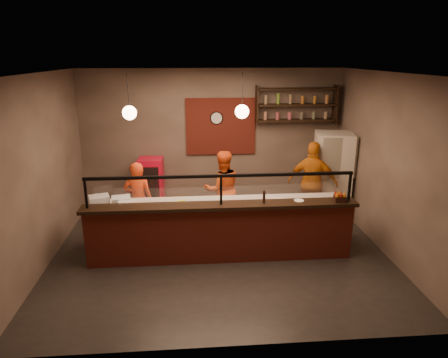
{
  "coord_description": "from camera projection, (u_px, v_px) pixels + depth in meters",
  "views": [
    {
      "loc": [
        -0.46,
        -6.61,
        3.49
      ],
      "look_at": [
        0.1,
        0.3,
        1.32
      ],
      "focal_mm": 32.0,
      "sensor_mm": 36.0,
      "label": 1
    }
  ],
  "objects": [
    {
      "name": "fridge",
      "position": [
        332.0,
        175.0,
        8.83
      ],
      "size": [
        0.91,
        0.87,
        1.88
      ],
      "primitive_type": "cube",
      "rotation": [
        0.0,
        0.0,
        -0.2
      ],
      "color": "beige",
      "rests_on": "floor"
    },
    {
      "name": "red_cooler",
      "position": [
        152.0,
        185.0,
        9.12
      ],
      "size": [
        0.56,
        0.51,
        1.26
      ],
      "primitive_type": "cube",
      "rotation": [
        0.0,
        0.0,
        -0.03
      ],
      "color": "red",
      "rests_on": "floor"
    },
    {
      "name": "brick_patch",
      "position": [
        221.0,
        127.0,
        9.17
      ],
      "size": [
        1.6,
        0.04,
        1.3
      ],
      "primitive_type": "cube",
      "color": "maroon",
      "rests_on": "wall_back"
    },
    {
      "name": "prep_tub_a",
      "position": [
        99.0,
        200.0,
        7.14
      ],
      "size": [
        0.41,
        0.37,
        0.17
      ],
      "primitive_type": "cube",
      "rotation": [
        0.0,
        0.0,
        0.31
      ],
      "color": "silver",
      "rests_on": "worktop"
    },
    {
      "name": "cook_left",
      "position": [
        138.0,
        199.0,
        7.84
      ],
      "size": [
        0.57,
        0.38,
        1.52
      ],
      "primitive_type": "imported",
      "rotation": [
        0.0,
        0.0,
        3.11
      ],
      "color": "red",
      "rests_on": "floor"
    },
    {
      "name": "wall_right",
      "position": [
        387.0,
        165.0,
        7.12
      ],
      "size": [
        0.0,
        5.0,
        5.0
      ],
      "primitive_type": "plane",
      "rotation": [
        1.57,
        0.0,
        -1.57
      ],
      "color": "#786458",
      "rests_on": "floor"
    },
    {
      "name": "wall_shelving",
      "position": [
        296.0,
        105.0,
        9.0
      ],
      "size": [
        1.84,
        0.28,
        0.85
      ],
      "color": "black",
      "rests_on": "wall_back"
    },
    {
      "name": "prep_tub_b",
      "position": [
        121.0,
        201.0,
        7.12
      ],
      "size": [
        0.37,
        0.32,
        0.16
      ],
      "primitive_type": "cube",
      "rotation": [
        0.0,
        0.0,
        0.2
      ],
      "color": "white",
      "rests_on": "worktop"
    },
    {
      "name": "pizza_dough",
      "position": [
        279.0,
        202.0,
        7.29
      ],
      "size": [
        0.66,
        0.66,
        0.01
      ],
      "primitive_type": "cylinder",
      "rotation": [
        0.0,
        0.0,
        -0.38
      ],
      "color": "white",
      "rests_on": "worktop"
    },
    {
      "name": "cook_mid",
      "position": [
        222.0,
        189.0,
        8.27
      ],
      "size": [
        0.9,
        0.76,
        1.63
      ],
      "primitive_type": "imported",
      "rotation": [
        0.0,
        0.0,
        3.34
      ],
      "color": "#DB4B14",
      "rests_on": "floor"
    },
    {
      "name": "rolling_pin",
      "position": [
        176.0,
        203.0,
        7.2
      ],
      "size": [
        0.32,
        0.2,
        0.06
      ],
      "primitive_type": "cylinder",
      "rotation": [
        0.0,
        1.57,
        0.48
      ],
      "color": "#CBD122",
      "rests_on": "worktop"
    },
    {
      "name": "pendant_right",
      "position": [
        242.0,
        111.0,
        6.83
      ],
      "size": [
        0.24,
        0.24,
        0.77
      ],
      "color": "black",
      "rests_on": "ceiling"
    },
    {
      "name": "counter_ledge",
      "position": [
        221.0,
        206.0,
        6.77
      ],
      "size": [
        4.7,
        0.37,
        0.06
      ],
      "primitive_type": "cube",
      "color": "black",
      "rests_on": "service_counter"
    },
    {
      "name": "pepper_mill",
      "position": [
        264.0,
        197.0,
        6.79
      ],
      "size": [
        0.06,
        0.06,
        0.21
      ],
      "primitive_type": "cylinder",
      "rotation": [
        0.0,
        0.0,
        0.38
      ],
      "color": "black",
      "rests_on": "counter_ledge"
    },
    {
      "name": "worktop_cabinet",
      "position": [
        219.0,
        226.0,
        7.43
      ],
      "size": [
        4.6,
        0.75,
        0.85
      ],
      "primitive_type": "cube",
      "color": "gray",
      "rests_on": "floor"
    },
    {
      "name": "small_plate",
      "position": [
        299.0,
        201.0,
        6.91
      ],
      "size": [
        0.22,
        0.22,
        0.01
      ],
      "primitive_type": "cylinder",
      "rotation": [
        0.0,
        0.0,
        -0.37
      ],
      "color": "white",
      "rests_on": "counter_ledge"
    },
    {
      "name": "worktop",
      "position": [
        219.0,
        204.0,
        7.3
      ],
      "size": [
        4.6,
        0.75,
        0.05
      ],
      "primitive_type": "cube",
      "color": "beige",
      "rests_on": "worktop_cabinet"
    },
    {
      "name": "wall_left",
      "position": [
        41.0,
        173.0,
        6.66
      ],
      "size": [
        0.0,
        5.0,
        5.0
      ],
      "primitive_type": "plane",
      "rotation": [
        1.57,
        0.0,
        1.57
      ],
      "color": "#786458",
      "rests_on": "floor"
    },
    {
      "name": "ceiling",
      "position": [
        219.0,
        73.0,
        6.41
      ],
      "size": [
        6.0,
        6.0,
        0.0
      ],
      "primitive_type": "plane",
      "rotation": [
        3.14,
        0.0,
        0.0
      ],
      "color": "#332A27",
      "rests_on": "wall_back"
    },
    {
      "name": "wall_front",
      "position": [
        235.0,
        229.0,
        4.51
      ],
      "size": [
        6.0,
        0.0,
        6.0
      ],
      "primitive_type": "plane",
      "rotation": [
        -1.57,
        0.0,
        0.0
      ],
      "color": "#786458",
      "rests_on": "floor"
    },
    {
      "name": "service_counter",
      "position": [
        221.0,
        234.0,
        6.93
      ],
      "size": [
        4.6,
        0.25,
        1.0
      ],
      "primitive_type": "cube",
      "color": "maroon",
      "rests_on": "floor"
    },
    {
      "name": "prep_tub_c",
      "position": [
        127.0,
        206.0,
        6.93
      ],
      "size": [
        0.33,
        0.29,
        0.14
      ],
      "primitive_type": "cube",
      "rotation": [
        0.0,
        0.0,
        0.28
      ],
      "color": "white",
      "rests_on": "worktop"
    },
    {
      "name": "wall_clock",
      "position": [
        216.0,
        118.0,
        9.09
      ],
      "size": [
        0.3,
        0.04,
        0.3
      ],
      "primitive_type": "cylinder",
      "rotation": [
        1.57,
        0.0,
        0.0
      ],
      "color": "black",
      "rests_on": "wall_back"
    },
    {
      "name": "wall_back",
      "position": [
        212.0,
        139.0,
        9.27
      ],
      "size": [
        6.0,
        0.0,
        6.0
      ],
      "primitive_type": "plane",
      "rotation": [
        1.57,
        0.0,
        0.0
      ],
      "color": "#786458",
      "rests_on": "floor"
    },
    {
      "name": "pendant_left",
      "position": [
        130.0,
        113.0,
        6.68
      ],
      "size": [
        0.24,
        0.24,
        0.77
      ],
      "color": "black",
      "rests_on": "ceiling"
    },
    {
      "name": "floor",
      "position": [
        220.0,
        252.0,
        7.37
      ],
      "size": [
        6.0,
        6.0,
        0.0
      ],
      "primitive_type": "plane",
      "color": "black",
      "rests_on": "ground"
    },
    {
      "name": "condiment_caddy",
      "position": [
        340.0,
        199.0,
        6.86
      ],
      "size": [
        0.19,
        0.15,
        0.1
      ],
      "primitive_type": "cube",
      "rotation": [
        0.0,
        0.0,
        -0.03
      ],
      "color": "black",
      "rests_on": "counter_ledge"
    },
    {
      "name": "cook_right",
      "position": [
        312.0,
        183.0,
        8.42
      ],
      "size": [
        1.13,
        0.82,
        1.78
      ],
      "primitive_type": "imported",
      "rotation": [
        0.0,
        0.0,
        2.72
      ],
      "color": "#C66912",
      "rests_on": "floor"
    },
    {
      "name": "sneeze_guard",
      "position": [
        221.0,
        187.0,
        6.67
      ],
      "size": [
        4.5,
        0.05,
        0.52
      ],
      "color": "white",
      "rests_on": "counter_ledge"
    }
  ]
}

